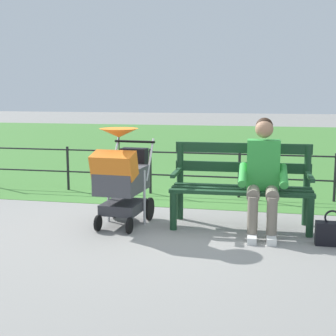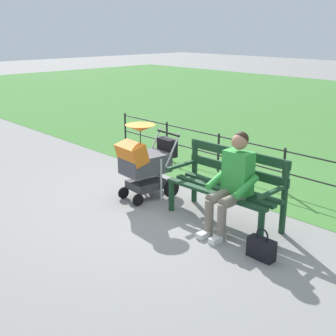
% 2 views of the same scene
% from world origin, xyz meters
% --- Properties ---
extents(ground_plane, '(60.00, 60.00, 0.00)m').
position_xyz_m(ground_plane, '(0.00, 0.00, 0.00)').
color(ground_plane, gray).
extents(grass_lawn, '(40.00, 16.00, 0.01)m').
position_xyz_m(grass_lawn, '(0.00, -8.80, 0.00)').
color(grass_lawn, '#478438').
rests_on(grass_lawn, ground).
extents(park_bench, '(1.61, 0.64, 0.96)m').
position_xyz_m(park_bench, '(-0.79, -0.12, 0.53)').
color(park_bench, '#193D23').
rests_on(park_bench, ground).
extents(person_on_bench, '(0.54, 0.74, 1.28)m').
position_xyz_m(person_on_bench, '(-1.04, 0.11, 0.68)').
color(person_on_bench, slate).
rests_on(person_on_bench, ground).
extents(stroller, '(0.56, 0.92, 1.15)m').
position_xyz_m(stroller, '(0.57, 0.18, 0.59)').
color(stroller, black).
rests_on(stroller, ground).
extents(handbag, '(0.32, 0.14, 0.37)m').
position_xyz_m(handbag, '(-1.74, 0.43, 0.13)').
color(handbag, black).
rests_on(handbag, ground).
extents(park_fence, '(6.81, 0.04, 0.70)m').
position_xyz_m(park_fence, '(0.00, -1.63, 0.42)').
color(park_fence, black).
rests_on(park_fence, ground).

